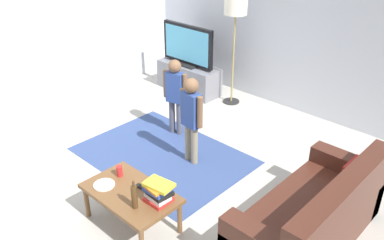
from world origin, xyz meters
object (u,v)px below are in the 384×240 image
(couch, at_px, (316,219))
(child_near_tv, at_px, (175,90))
(plate, at_px, (104,185))
(tv_stand, at_px, (189,78))
(floor_lamp, at_px, (236,11))
(child_center, at_px, (191,113))
(tv_remote, at_px, (143,188))
(tv, at_px, (188,46))
(coffee_table, at_px, (131,196))
(bottle, at_px, (134,197))
(soda_can, at_px, (120,171))
(book_stack, at_px, (158,192))

(couch, xyz_separation_m, child_near_tv, (-2.57, 0.63, 0.39))
(plate, bearing_deg, tv_stand, 119.38)
(floor_lamp, distance_m, child_near_tv, 1.65)
(child_center, bearing_deg, tv_remote, -69.94)
(child_near_tv, bearing_deg, tv_remote, -54.64)
(tv_stand, height_order, tv_remote, tv_stand)
(tv, bearing_deg, plate, -60.45)
(tv_stand, xyz_separation_m, coffee_table, (2.01, -2.94, 0.13))
(tv, xyz_separation_m, couch, (3.51, -1.86, -0.56))
(coffee_table, height_order, bottle, bottle)
(tv_stand, xyz_separation_m, child_near_tv, (0.94, -1.25, 0.44))
(bottle, bearing_deg, floor_lamp, 112.90)
(child_center, relative_size, tv_remote, 6.87)
(soda_can, bearing_deg, tv, 121.13)
(couch, height_order, plate, couch)
(plate, bearing_deg, coffee_table, 23.22)
(tv, xyz_separation_m, child_near_tv, (0.94, -1.23, -0.17))
(floor_lamp, distance_m, coffee_table, 3.50)
(floor_lamp, distance_m, bottle, 3.63)
(tv_stand, distance_m, floor_lamp, 1.57)
(tv_stand, distance_m, soda_can, 3.32)
(child_center, height_order, bottle, child_center)
(bottle, relative_size, tv_remote, 1.79)
(soda_can, height_order, plate, soda_can)
(tv_stand, distance_m, bottle, 3.80)
(tv, bearing_deg, couch, -27.94)
(floor_lamp, bearing_deg, child_center, -67.14)
(floor_lamp, bearing_deg, bottle, -67.10)
(child_near_tv, xyz_separation_m, book_stack, (1.38, -1.59, -0.15))
(tv, bearing_deg, child_center, -45.02)
(tv_remote, bearing_deg, tv_stand, 121.42)
(tv_remote, height_order, plate, plate)
(tv_remote, bearing_deg, book_stack, -9.07)
(coffee_table, bearing_deg, child_center, 106.32)
(tv, relative_size, bottle, 3.62)
(coffee_table, xyz_separation_m, plate, (-0.28, -0.12, 0.06))
(tv, bearing_deg, tv_remote, -53.76)
(tv, relative_size, tv_remote, 6.47)
(tv, distance_m, bottle, 3.78)
(tv, distance_m, child_near_tv, 1.56)
(child_near_tv, height_order, soda_can, child_near_tv)
(floor_lamp, bearing_deg, plate, -75.05)
(couch, bearing_deg, child_near_tv, 166.23)
(tv_remote, relative_size, plate, 0.77)
(coffee_table, height_order, plate, plate)
(tv_stand, height_order, tv, tv)
(child_near_tv, bearing_deg, tv, 127.34)
(couch, bearing_deg, plate, -146.57)
(tv_stand, xyz_separation_m, book_stack, (2.32, -2.85, 0.29))
(child_center, height_order, soda_can, child_center)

